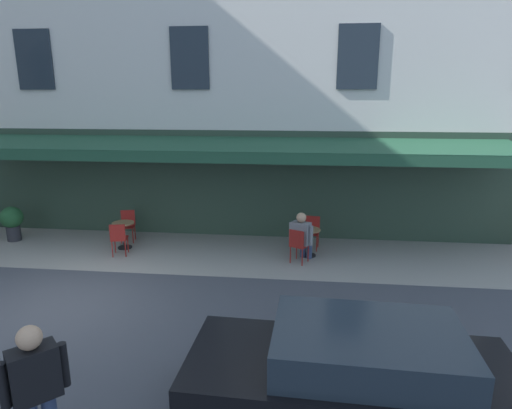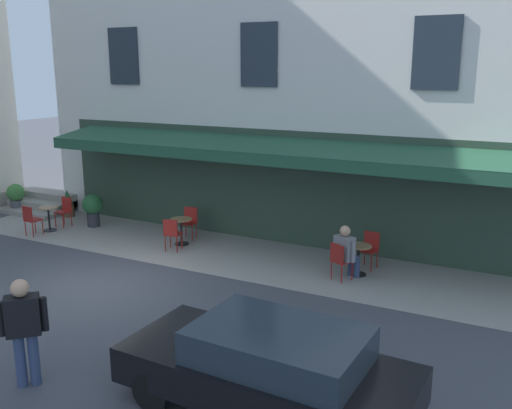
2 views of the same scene
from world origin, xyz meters
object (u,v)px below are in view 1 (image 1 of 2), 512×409
Objects in this scene: cafe_table_mid_terrace at (309,238)px; parked_car_black at (355,371)px; cafe_table_streetside at (124,231)px; walking_pedestrian_in_black at (36,385)px; cafe_chair_red_by_window at (312,229)px; cafe_chair_red_back_row at (128,223)px; potted_plant_under_sign at (12,221)px; cafe_chair_red_corner_left at (119,237)px; seated_companion_in_grey at (302,235)px; cafe_chair_red_kerbside at (298,243)px.

parked_car_black is at bearing 95.01° from cafe_table_mid_terrace.
walking_pedestrian_in_black is at bearing 105.69° from cafe_table_streetside.
walking_pedestrian_in_black is (3.24, 7.71, 0.49)m from cafe_chair_red_by_window.
walking_pedestrian_in_black is at bearing 105.39° from cafe_chair_red_back_row.
cafe_chair_red_corner_left is at bearing 166.13° from potted_plant_under_sign.
seated_companion_in_grey reaches higher than cafe_chair_red_back_row.
walking_pedestrian_in_black is at bearing 16.69° from parked_car_black.
cafe_chair_red_kerbside is 1.21× the size of cafe_table_streetside.
cafe_table_streetside is 5.00m from seated_companion_in_grey.
cafe_chair_red_by_window is 8.78m from potted_plant_under_sign.
cafe_chair_red_by_window is 0.21× the size of parked_car_black.
cafe_chair_red_by_window is 0.69× the size of seated_companion_in_grey.
walking_pedestrian_in_black is at bearing 126.68° from potted_plant_under_sign.
cafe_chair_red_back_row is (0.26, -1.24, 0.00)m from cafe_chair_red_corner_left.
cafe_chair_red_back_row is (5.38, -0.06, 0.00)m from cafe_chair_red_by_window.
cafe_table_streetside is 3.54m from potted_plant_under_sign.
parked_car_black is (-0.52, 5.98, 0.22)m from cafe_table_mid_terrace.
seated_companion_in_grey is 7.34m from walking_pedestrian_in_black.
seated_companion_in_grey is 1.28× the size of potted_plant_under_sign.
cafe_table_mid_terrace is 5.16m from cafe_table_streetside.
cafe_table_streetside is at bearing -0.70° from cafe_table_mid_terrace.
cafe_chair_red_by_window is 8.38m from walking_pedestrian_in_black.
potted_plant_under_sign reaches higher than cafe_table_mid_terrace.
parked_car_black is at bearing -163.31° from walking_pedestrian_in_black.
cafe_chair_red_back_row is (5.29, -0.68, 0.06)m from cafe_table_mid_terrace.
cafe_table_mid_terrace is at bearing -173.69° from cafe_chair_red_corner_left.
cafe_chair_red_back_row is at bearing -174.35° from potted_plant_under_sign.
cafe_table_mid_terrace is 0.57× the size of seated_companion_in_grey.
cafe_chair_red_by_window is 5.26m from cafe_chair_red_corner_left.
cafe_table_mid_terrace is 0.63m from cafe_chair_red_kerbside.
cafe_table_streetside is at bearing -74.31° from walking_pedestrian_in_black.
parked_car_black is (-5.81, 6.66, 0.16)m from cafe_chair_red_back_row.
potted_plant_under_sign is (3.65, -0.90, 0.06)m from cafe_chair_red_corner_left.
walking_pedestrian_in_black is at bearing 67.17° from cafe_chair_red_by_window.
cafe_table_streetside is at bearing -7.34° from cafe_chair_red_kerbside.
cafe_chair_red_back_row is 8.07m from walking_pedestrian_in_black.
walking_pedestrian_in_black reaches higher than seated_companion_in_grey.
cafe_chair_red_back_row is at bearing -7.34° from cafe_table_mid_terrace.
cafe_chair_red_corner_left is at bearing 12.99° from cafe_chair_red_by_window.
cafe_chair_red_kerbside is at bearing 63.58° from seated_companion_in_grey.
cafe_table_mid_terrace is 6.01m from parked_car_black.
cafe_chair_red_back_row is 0.51× the size of walking_pedestrian_in_black.
cafe_table_streetside is 0.73× the size of potted_plant_under_sign.
walking_pedestrian_in_black reaches higher than potted_plant_under_sign.
cafe_table_streetside is at bearing -5.00° from seated_companion_in_grey.
cafe_table_streetside is (4.88, -0.63, -0.06)m from cafe_chair_red_kerbside.
cafe_table_mid_terrace is 0.63m from cafe_chair_red_by_window.
cafe_chair_red_kerbside reaches higher than cafe_table_streetside.
cafe_chair_red_kerbside is 0.21× the size of parked_car_black.
cafe_chair_red_by_window is 1.21× the size of cafe_table_streetside.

